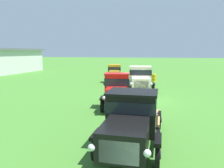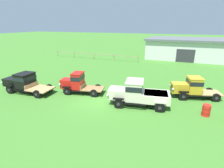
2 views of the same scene
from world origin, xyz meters
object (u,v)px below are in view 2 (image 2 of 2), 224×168
(farm_shed, at_px, (203,49))
(vintage_truck_midrow_center, at_px, (138,93))
(vintage_truck_second_in_line, at_px, (77,83))
(oil_drum_beside_row, at_px, (206,110))
(vintage_truck_far_side, at_px, (191,87))
(vintage_truck_foreground_near, at_px, (23,82))

(farm_shed, bearing_deg, vintage_truck_midrow_center, -105.33)
(vintage_truck_second_in_line, xyz_separation_m, vintage_truck_midrow_center, (6.53, -0.55, 0.03))
(vintage_truck_second_in_line, distance_m, oil_drum_beside_row, 12.01)
(vintage_truck_midrow_center, bearing_deg, oil_drum_beside_row, 0.63)
(vintage_truck_second_in_line, relative_size, oil_drum_beside_row, 5.02)
(vintage_truck_midrow_center, bearing_deg, vintage_truck_far_side, 38.42)
(vintage_truck_second_in_line, bearing_deg, vintage_truck_far_side, 15.02)
(vintage_truck_foreground_near, relative_size, vintage_truck_second_in_line, 1.21)
(vintage_truck_foreground_near, height_order, vintage_truck_far_side, vintage_truck_far_side)
(vintage_truck_foreground_near, relative_size, vintage_truck_midrow_center, 1.02)
(farm_shed, height_order, vintage_truck_foreground_near, farm_shed)
(vintage_truck_second_in_line, distance_m, vintage_truck_far_side, 11.32)
(farm_shed, bearing_deg, oil_drum_beside_row, -93.68)
(vintage_truck_midrow_center, height_order, oil_drum_beside_row, vintage_truck_midrow_center)
(farm_shed, bearing_deg, vintage_truck_foreground_near, -124.94)
(vintage_truck_foreground_near, distance_m, vintage_truck_second_in_line, 5.66)
(vintage_truck_second_in_line, distance_m, vintage_truck_midrow_center, 6.56)
(farm_shed, height_order, vintage_truck_second_in_line, farm_shed)
(vintage_truck_midrow_center, distance_m, vintage_truck_far_side, 5.61)
(farm_shed, xyz_separation_m, vintage_truck_second_in_line, (-13.65, -25.39, -0.94))
(vintage_truck_foreground_near, relative_size, oil_drum_beside_row, 6.08)
(vintage_truck_foreground_near, bearing_deg, vintage_truck_midrow_center, 6.01)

